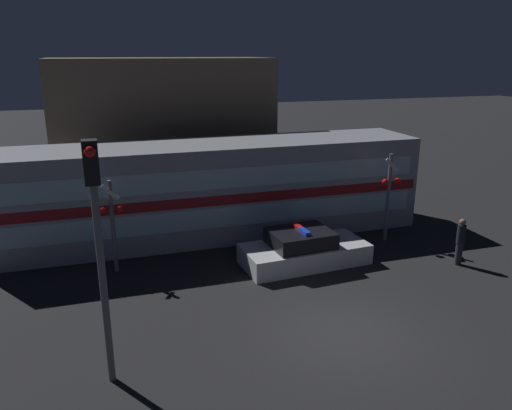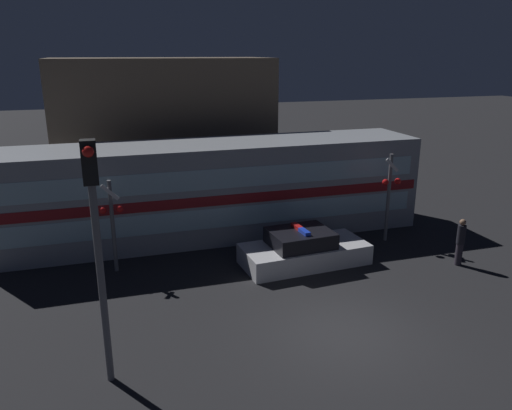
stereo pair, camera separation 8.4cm
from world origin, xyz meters
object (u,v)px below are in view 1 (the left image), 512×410
object	(u,v)px
train	(213,190)
traffic_light_corner	(98,235)
crossing_signal_near	(389,192)
pedestrian	(460,241)
police_car	(304,250)

from	to	relation	value
train	traffic_light_corner	bearing A→B (deg)	-116.74
crossing_signal_near	train	bearing A→B (deg)	156.48
crossing_signal_near	traffic_light_corner	distance (m)	12.22
crossing_signal_near	traffic_light_corner	bearing A→B (deg)	-151.10
pedestrian	traffic_light_corner	bearing A→B (deg)	-165.46
pedestrian	crossing_signal_near	world-z (taller)	crossing_signal_near
train	pedestrian	distance (m)	9.34
crossing_signal_near	traffic_light_corner	xyz separation A→B (m)	(-10.61, -5.86, 1.54)
train	crossing_signal_near	world-z (taller)	train
pedestrian	crossing_signal_near	size ratio (longest dim) A/B	0.48
crossing_signal_near	police_car	bearing A→B (deg)	-164.49
police_car	pedestrian	distance (m)	5.42
police_car	traffic_light_corner	distance (m)	8.72
train	crossing_signal_near	size ratio (longest dim) A/B	4.82
pedestrian	crossing_signal_near	distance (m)	3.24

